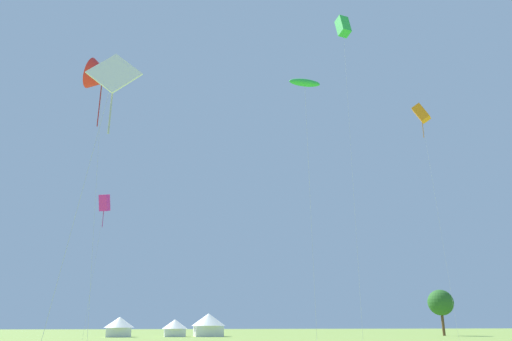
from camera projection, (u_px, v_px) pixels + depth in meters
name	position (u px, v px, depth m)	size (l,w,h in m)	color
kite_green_parafoil	(305.00, 83.00, 42.51)	(2.85, 2.29, 22.57)	green
kite_magenta_box	(104.00, 203.00, 60.15)	(1.52, 3.03, 17.36)	#E02DA3
kite_white_diamond	(114.00, 76.00, 26.12)	(3.48, 1.46, 16.22)	white
kite_red_delta	(102.00, 77.00, 42.24)	(3.33, 3.14, 24.10)	red
kite_orange_box	(421.00, 114.00, 64.61)	(2.47, 2.50, 30.12)	orange
kite_green_box	(343.00, 27.00, 55.47)	(1.74, 3.10, 35.75)	green
festival_tent_right	(119.00, 326.00, 70.24)	(4.33, 4.33, 2.82)	white
festival_tent_left	(175.00, 327.00, 71.89)	(3.81, 3.81, 2.47)	white
festival_tent_center	(208.00, 324.00, 73.11)	(5.16, 5.16, 3.36)	white
tree_distant_right	(441.00, 303.00, 79.50)	(4.15, 4.15, 7.28)	brown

